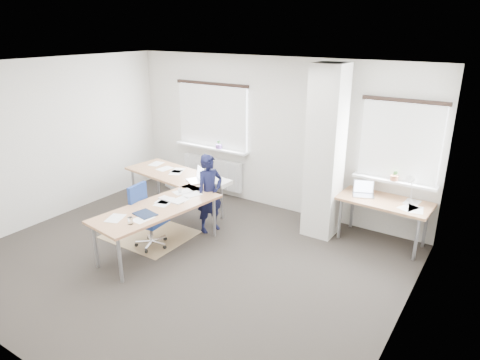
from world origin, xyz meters
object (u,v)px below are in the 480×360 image
Objects in this scene: desk_side at (384,203)px; desk_main at (170,191)px; task_chair at (149,229)px; person at (210,193)px.

desk_main is at bearing -151.58° from desk_side.
task_chair reaches higher than desk_main.
person is (0.59, 0.33, -0.02)m from desk_main.
desk_main is 3.46m from desk_side.
desk_side is at bearing -47.50° from person.
desk_main is 0.67m from person.
desk_side is 1.07× the size of person.
desk_side is 3.71m from task_chair.
task_chair is 0.75× the size of person.
task_chair is at bearing 172.09° from person.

